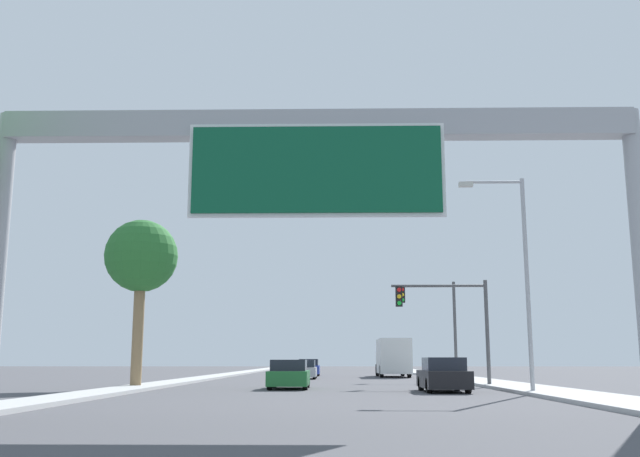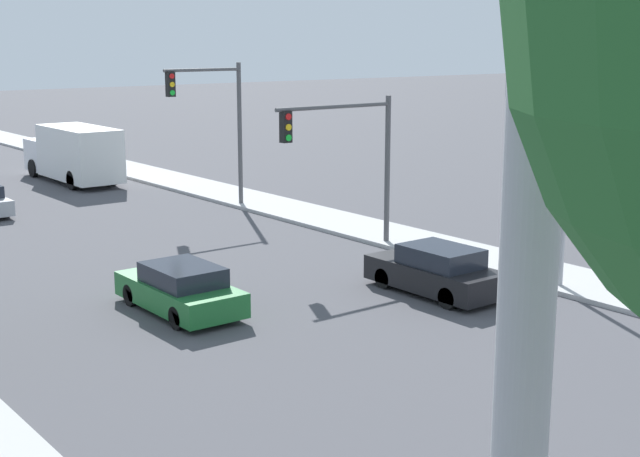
{
  "view_description": "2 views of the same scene",
  "coord_description": "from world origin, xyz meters",
  "px_view_note": "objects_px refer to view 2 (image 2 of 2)",
  "views": [
    {
      "loc": [
        0.43,
        0.05,
        1.4
      ],
      "look_at": [
        0.0,
        22.3,
        5.5
      ],
      "focal_mm": 40.0,
      "sensor_mm": 36.0,
      "label": 1
    },
    {
      "loc": [
        -13.47,
        13.8,
        7.55
      ],
      "look_at": [
        -1.28,
        29.47,
        3.33
      ],
      "focal_mm": 50.0,
      "sensor_mm": 36.0,
      "label": 2
    }
  ],
  "objects_px": {
    "car_mid_center": "(180,289)",
    "street_lamp_right": "(562,115)",
    "traffic_light_mid_block": "(217,113)",
    "truck_box_primary": "(74,154)",
    "traffic_light_near_intersection": "(351,146)",
    "car_near_left": "(436,271)"
  },
  "relations": [
    {
      "from": "truck_box_primary",
      "to": "traffic_light_near_intersection",
      "type": "distance_m",
      "value": 21.56
    },
    {
      "from": "car_near_left",
      "to": "traffic_light_mid_block",
      "type": "bearing_deg",
      "value": 82.47
    },
    {
      "from": "car_near_left",
      "to": "traffic_light_near_intersection",
      "type": "distance_m",
      "value": 6.8
    },
    {
      "from": "car_near_left",
      "to": "truck_box_primary",
      "type": "bearing_deg",
      "value": 90.0
    },
    {
      "from": "car_mid_center",
      "to": "traffic_light_mid_block",
      "type": "bearing_deg",
      "value": 54.43
    },
    {
      "from": "car_mid_center",
      "to": "street_lamp_right",
      "type": "xyz_separation_m",
      "value": [
        10.01,
        -5.13,
        4.72
      ]
    },
    {
      "from": "car_near_left",
      "to": "traffic_light_near_intersection",
      "type": "bearing_deg",
      "value": 75.46
    },
    {
      "from": "car_mid_center",
      "to": "traffic_light_near_intersection",
      "type": "distance_m",
      "value": 9.48
    },
    {
      "from": "traffic_light_near_intersection",
      "to": "street_lamp_right",
      "type": "height_order",
      "value": "street_lamp_right"
    },
    {
      "from": "traffic_light_mid_block",
      "to": "street_lamp_right",
      "type": "bearing_deg",
      "value": -87.06
    },
    {
      "from": "car_near_left",
      "to": "traffic_light_mid_block",
      "type": "distance_m",
      "value": 16.39
    },
    {
      "from": "car_mid_center",
      "to": "truck_box_primary",
      "type": "height_order",
      "value": "truck_box_primary"
    },
    {
      "from": "car_mid_center",
      "to": "traffic_light_near_intersection",
      "type": "xyz_separation_m",
      "value": [
        8.51,
        2.71,
        3.17
      ]
    },
    {
      "from": "truck_box_primary",
      "to": "traffic_light_mid_block",
      "type": "xyz_separation_m",
      "value": [
        2.09,
        -11.39,
        2.8
      ]
    },
    {
      "from": "truck_box_primary",
      "to": "traffic_light_mid_block",
      "type": "relative_size",
      "value": 1.26
    },
    {
      "from": "street_lamp_right",
      "to": "truck_box_primary",
      "type": "bearing_deg",
      "value": 95.88
    },
    {
      "from": "car_near_left",
      "to": "truck_box_primary",
      "type": "xyz_separation_m",
      "value": [
        0.0,
        27.23,
        0.85
      ]
    },
    {
      "from": "traffic_light_near_intersection",
      "to": "traffic_light_mid_block",
      "type": "height_order",
      "value": "traffic_light_mid_block"
    },
    {
      "from": "car_mid_center",
      "to": "car_near_left",
      "type": "xyz_separation_m",
      "value": [
        7.0,
        -3.13,
        0.04
      ]
    },
    {
      "from": "car_mid_center",
      "to": "car_near_left",
      "type": "relative_size",
      "value": 1.0
    },
    {
      "from": "truck_box_primary",
      "to": "traffic_light_mid_block",
      "type": "height_order",
      "value": "traffic_light_mid_block"
    },
    {
      "from": "truck_box_primary",
      "to": "traffic_light_near_intersection",
      "type": "relative_size",
      "value": 1.48
    }
  ]
}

